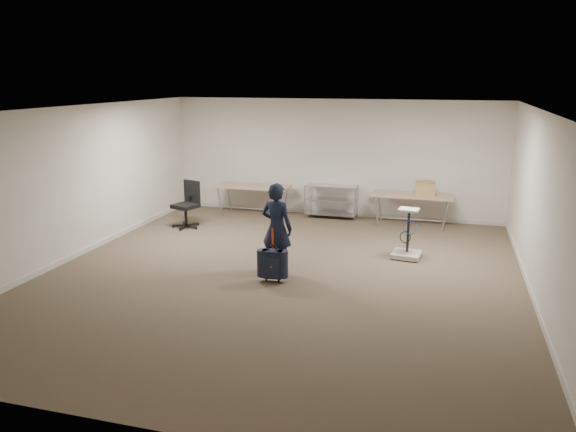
% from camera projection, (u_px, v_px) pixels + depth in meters
% --- Properties ---
extents(ground, '(9.00, 9.00, 0.00)m').
position_uv_depth(ground, '(281.00, 275.00, 9.61)').
color(ground, '#3F3526').
rests_on(ground, ground).
extents(room_shell, '(8.00, 9.00, 9.00)m').
position_uv_depth(room_shell, '(302.00, 249.00, 10.89)').
color(room_shell, beige).
rests_on(room_shell, ground).
extents(folding_table_left, '(1.80, 0.75, 0.73)m').
position_uv_depth(folding_table_left, '(253.00, 188.00, 13.64)').
color(folding_table_left, '#9F7F61').
rests_on(folding_table_left, ground).
extents(folding_table_right, '(1.80, 0.75, 0.73)m').
position_uv_depth(folding_table_right, '(412.00, 197.00, 12.63)').
color(folding_table_right, '#9F7F61').
rests_on(folding_table_right, ground).
extents(wire_shelf, '(1.22, 0.47, 0.80)m').
position_uv_depth(wire_shelf, '(331.00, 200.00, 13.43)').
color(wire_shelf, '#BBBCC2').
rests_on(wire_shelf, ground).
extents(person, '(0.64, 0.49, 1.57)m').
position_uv_depth(person, '(277.00, 228.00, 9.61)').
color(person, black).
rests_on(person, ground).
extents(suitcase, '(0.35, 0.22, 0.92)m').
position_uv_depth(suitcase, '(273.00, 264.00, 9.23)').
color(suitcase, black).
rests_on(suitcase, ground).
extents(office_chair, '(0.63, 0.64, 1.04)m').
position_uv_depth(office_chair, '(187.00, 213.00, 12.61)').
color(office_chair, black).
rests_on(office_chair, ground).
extents(equipment_cart, '(0.57, 0.57, 0.95)m').
position_uv_depth(equipment_cart, '(407.00, 245.00, 10.48)').
color(equipment_cart, beige).
rests_on(equipment_cart, ground).
extents(cardboard_box, '(0.44, 0.34, 0.32)m').
position_uv_depth(cardboard_box, '(425.00, 188.00, 12.48)').
color(cardboard_box, olive).
rests_on(cardboard_box, folding_table_right).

